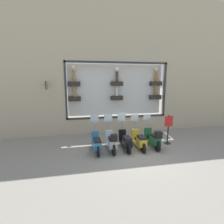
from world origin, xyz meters
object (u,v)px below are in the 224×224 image
scooter_black_2 (126,141)px  shop_sign_post (168,128)px  scooter_teal_4 (97,143)px  scooter_yellow_1 (139,140)px  scooter_green_0 (153,139)px  scooter_silver_3 (112,142)px

scooter_black_2 → shop_sign_post: (0.33, -2.43, 0.40)m
scooter_teal_4 → scooter_yellow_1: bearing=-90.1°
scooter_black_2 → scooter_teal_4: (-0.00, 1.42, -0.00)m
scooter_black_2 → scooter_teal_4: scooter_black_2 is taller
scooter_green_0 → scooter_teal_4: (0.06, 2.84, -0.04)m
scooter_silver_3 → shop_sign_post: 3.19m
scooter_yellow_1 → scooter_black_2: (0.01, 0.71, 0.02)m
scooter_green_0 → scooter_silver_3: bearing=90.0°
scooter_silver_3 → scooter_teal_4: (0.06, 0.71, -0.05)m
scooter_yellow_1 → scooter_silver_3: size_ratio=1.00×
scooter_silver_3 → scooter_black_2: bearing=-85.1°
scooter_green_0 → scooter_teal_4: 2.84m
shop_sign_post → scooter_green_0: bearing=110.9°
scooter_yellow_1 → shop_sign_post: size_ratio=1.15×
scooter_green_0 → scooter_black_2: bearing=87.5°
scooter_green_0 → scooter_silver_3: scooter_silver_3 is taller
scooter_yellow_1 → scooter_teal_4: (0.00, 2.13, 0.01)m
scooter_green_0 → scooter_yellow_1: scooter_yellow_1 is taller
scooter_green_0 → scooter_silver_3: (0.00, 2.13, 0.00)m
scooter_teal_4 → shop_sign_post: (0.33, -3.85, 0.40)m
scooter_green_0 → shop_sign_post: 1.14m
shop_sign_post → scooter_silver_3: bearing=97.0°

